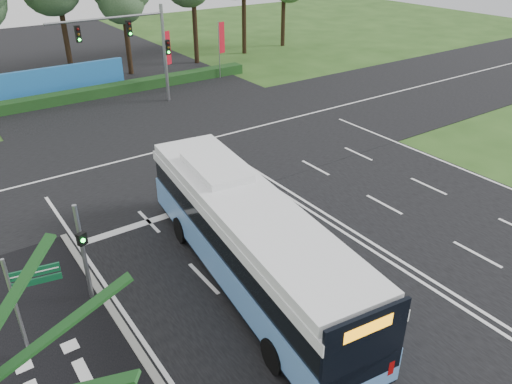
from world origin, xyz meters
The scene contains 12 objects.
ground centered at (0.00, 0.00, 0.00)m, with size 120.00×120.00×0.00m, color #274818.
road_main centered at (0.00, 0.00, 0.02)m, with size 20.00×120.00×0.04m, color black.
road_cross centered at (0.00, 12.00, 0.03)m, with size 120.00×14.00×0.05m, color black.
kerb_strip centered at (-10.10, -3.00, 0.06)m, with size 0.25×18.00×0.12m, color gray.
city_bus centered at (-5.24, -1.05, 1.89)m, with size 4.28×13.30×3.75m.
pedestrian_signal centered at (-10.42, 1.31, 2.11)m, with size 0.36×0.43×3.85m.
street_sign centered at (-12.61, -0.37, 2.37)m, with size 1.44×0.35×3.74m.
banner_flag_mid centered at (3.23, 22.78, 3.10)m, with size 0.68×0.27×4.78m.
banner_flag_right centered at (8.80, 23.82, 3.11)m, with size 0.69×0.22×4.79m.
traffic_light_gantry centered at (0.21, 20.50, 4.66)m, with size 8.41×0.28×7.00m.
hedge centered at (0.00, 24.50, 0.40)m, with size 22.00×1.20×0.80m, color #193A15.
blue_hoarding centered at (-4.00, 27.00, 1.10)m, with size 10.00×0.30×2.20m, color blue.
Camera 1 is at (-13.60, -13.51, 11.85)m, focal length 35.00 mm.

